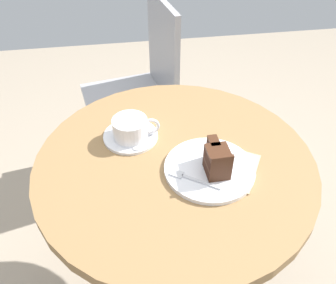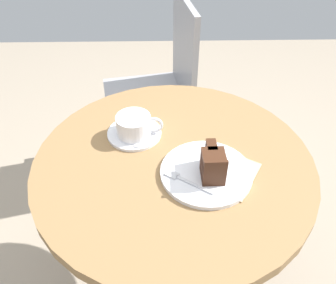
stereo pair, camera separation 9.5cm
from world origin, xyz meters
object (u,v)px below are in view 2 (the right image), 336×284
at_px(coffee_cup, 134,125).
at_px(napkin, 221,170).
at_px(saucer, 134,133).
at_px(cake_slice, 213,164).
at_px(fork, 183,180).
at_px(cafe_chair, 165,80).
at_px(cake_plate, 206,173).
at_px(teaspoon, 142,139).

height_order(coffee_cup, napkin, coffee_cup).
relative_size(saucer, cake_slice, 1.62).
xyz_separation_m(fork, napkin, (0.10, 0.04, -0.01)).
xyz_separation_m(coffee_cup, cake_slice, (0.20, -0.17, 0.01)).
relative_size(cake_slice, cafe_chair, 0.11).
bearing_deg(cake_plate, teaspoon, 142.56).
distance_m(coffee_cup, cake_slice, 0.27).
bearing_deg(fork, cafe_chair, -53.21).
bearing_deg(cafe_chair, fork, -7.47).
height_order(cake_slice, napkin, cake_slice).
height_order(coffee_cup, cafe_chair, cafe_chair).
relative_size(cake_plate, fork, 1.97).
bearing_deg(teaspoon, cake_slice, 74.76).
bearing_deg(cafe_chair, cake_plate, -2.85).
height_order(saucer, fork, fork).
height_order(cake_plate, napkin, cake_plate).
bearing_deg(fork, teaspoon, -21.93).
bearing_deg(saucer, cafe_chair, 81.05).
height_order(saucer, coffee_cup, coffee_cup).
distance_m(cake_plate, fork, 0.07).
distance_m(saucer, teaspoon, 0.04).
relative_size(teaspoon, napkin, 0.43).
bearing_deg(cake_slice, coffee_cup, 139.55).
bearing_deg(saucer, cake_slice, -41.29).
bearing_deg(cake_slice, cake_plate, 130.21).
bearing_deg(teaspoon, cake_plate, 75.75).
relative_size(saucer, teaspoon, 1.58).
distance_m(coffee_cup, fork, 0.23).
height_order(saucer, teaspoon, teaspoon).
xyz_separation_m(saucer, cake_slice, (0.20, -0.18, 0.04)).
bearing_deg(cafe_chair, saucer, -19.07).
bearing_deg(napkin, fork, -157.49).
bearing_deg(teaspoon, cafe_chair, -163.18).
relative_size(saucer, fork, 1.31).
relative_size(teaspoon, cafe_chair, 0.12).
bearing_deg(saucer, fork, -56.22).
xyz_separation_m(coffee_cup, napkin, (0.23, -0.15, -0.04)).
relative_size(coffee_cup, fork, 1.11).
xyz_separation_m(teaspoon, cake_slice, (0.18, -0.14, 0.04)).
relative_size(teaspoon, fork, 0.83).
distance_m(teaspoon, cafe_chair, 0.67).
distance_m(teaspoon, fork, 0.19).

